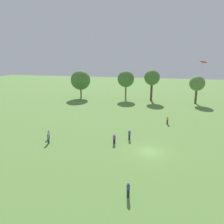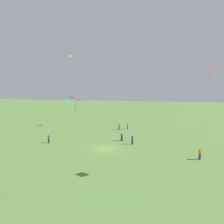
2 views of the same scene
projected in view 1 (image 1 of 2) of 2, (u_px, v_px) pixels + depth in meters
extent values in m
plane|color=#5B843D|center=(150.00, 152.00, 32.96)|extent=(240.00, 240.00, 0.00)
cylinder|color=brown|center=(81.00, 93.00, 75.96)|extent=(0.52, 0.52, 3.69)
sphere|color=#477538|center=(81.00, 80.00, 74.89)|extent=(6.71, 6.71, 6.71)
cylinder|color=brown|center=(126.00, 92.00, 73.30)|extent=(0.51, 0.51, 4.81)
sphere|color=#477538|center=(126.00, 79.00, 72.21)|extent=(5.50, 5.50, 5.50)
cylinder|color=brown|center=(151.00, 92.00, 70.77)|extent=(0.73, 0.73, 5.72)
sphere|color=#477538|center=(152.00, 77.00, 69.62)|extent=(4.93, 4.93, 4.93)
cylinder|color=brown|center=(196.00, 96.00, 66.52)|extent=(0.70, 0.70, 4.52)
sphere|color=#5B7F42|center=(197.00, 83.00, 65.55)|extent=(4.57, 4.57, 4.57)
cylinder|color=#333D5B|center=(48.00, 141.00, 36.11)|extent=(0.48, 0.48, 0.87)
cylinder|color=#4C9956|center=(48.00, 137.00, 35.92)|extent=(0.56, 0.56, 0.64)
sphere|color=#A87A56|center=(48.00, 134.00, 35.81)|extent=(0.24, 0.24, 0.24)
cylinder|color=#232328|center=(114.00, 141.00, 36.02)|extent=(0.54, 0.54, 0.88)
cylinder|color=purple|center=(114.00, 137.00, 35.84)|extent=(0.64, 0.64, 0.56)
sphere|color=beige|center=(114.00, 135.00, 35.74)|extent=(0.24, 0.24, 0.24)
cylinder|color=#232328|center=(129.00, 137.00, 37.77)|extent=(0.41, 0.41, 0.91)
cylinder|color=#2D5193|center=(129.00, 133.00, 37.58)|extent=(0.49, 0.49, 0.64)
sphere|color=beige|center=(129.00, 130.00, 37.47)|extent=(0.24, 0.24, 0.24)
cylinder|color=#333D5B|center=(49.00, 137.00, 38.23)|extent=(0.43, 0.43, 0.76)
cylinder|color=pink|center=(49.00, 133.00, 38.06)|extent=(0.51, 0.51, 0.58)
sphere|color=#A87A56|center=(48.00, 131.00, 37.96)|extent=(0.24, 0.24, 0.24)
cylinder|color=#232328|center=(128.00, 193.00, 22.25)|extent=(0.40, 0.40, 0.90)
cylinder|color=#2D5193|center=(128.00, 187.00, 22.08)|extent=(0.47, 0.47, 0.56)
sphere|color=tan|center=(128.00, 183.00, 21.98)|extent=(0.24, 0.24, 0.24)
cylinder|color=#333D5B|center=(167.00, 122.00, 46.55)|extent=(0.51, 0.51, 0.90)
cylinder|color=orange|center=(168.00, 119.00, 46.37)|extent=(0.61, 0.61, 0.55)
sphere|color=#A87A56|center=(168.00, 117.00, 46.27)|extent=(0.24, 0.24, 0.24)
cube|color=red|center=(204.00, 62.00, 41.66)|extent=(1.56, 1.55, 0.37)
cylinder|color=orange|center=(203.00, 68.00, 41.93)|extent=(0.04, 0.04, 1.54)
cylinder|color=silver|center=(200.00, 96.00, 43.25)|extent=(0.01, 0.01, 12.99)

